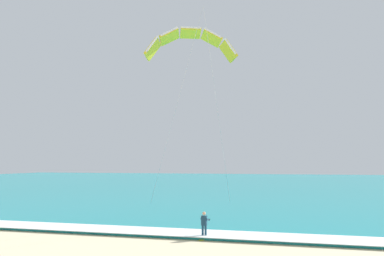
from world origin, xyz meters
TOP-DOWN VIEW (x-y plane):
  - sea at (0.00, 74.02)m, footprint 200.00×120.00m
  - surf_foam at (0.00, 15.02)m, footprint 200.00×2.57m
  - surfboard at (0.19, 14.38)m, footprint 0.73×1.46m
  - kitesurfer at (0.20, 14.40)m, footprint 0.59×0.59m
  - kite_primary at (-3.02, 24.05)m, footprint 8.61×11.25m

SIDE VIEW (x-z plane):
  - surfboard at x=0.19m, z-range -0.02..0.07m
  - sea at x=0.00m, z-range 0.00..0.20m
  - surf_foam at x=0.00m, z-range 0.20..0.24m
  - kitesurfer at x=0.20m, z-range 0.10..1.79m
  - kite_primary at x=-3.02m, z-range 8.11..24.51m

